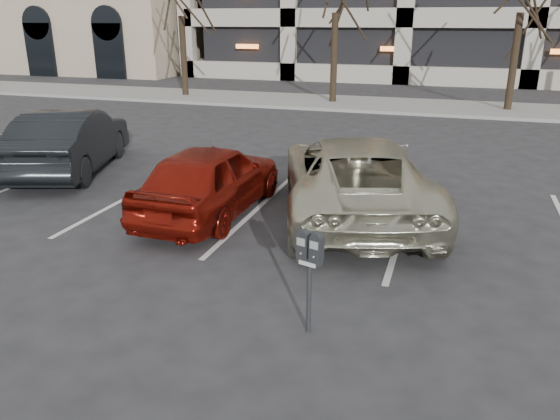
{
  "coord_description": "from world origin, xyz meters",
  "views": [
    {
      "loc": [
        2.09,
        -7.19,
        3.52
      ],
      "look_at": [
        0.03,
        -0.8,
        1.14
      ],
      "focal_mm": 35.0,
      "sensor_mm": 36.0,
      "label": 1
    }
  ],
  "objects_px": {
    "parking_meter": "(310,258)",
    "suv_silver": "(355,176)",
    "car_red": "(210,179)",
    "car_dark": "(70,141)"
  },
  "relations": [
    {
      "from": "car_red",
      "to": "parking_meter",
      "type": "bearing_deg",
      "value": 130.25
    },
    {
      "from": "suv_silver",
      "to": "car_red",
      "type": "bearing_deg",
      "value": -0.89
    },
    {
      "from": "suv_silver",
      "to": "car_dark",
      "type": "bearing_deg",
      "value": -25.04
    },
    {
      "from": "parking_meter",
      "to": "suv_silver",
      "type": "bearing_deg",
      "value": 110.2
    },
    {
      "from": "parking_meter",
      "to": "car_red",
      "type": "xyz_separation_m",
      "value": [
        -2.83,
        3.45,
        -0.28
      ]
    },
    {
      "from": "suv_silver",
      "to": "car_dark",
      "type": "xyz_separation_m",
      "value": [
        -7.01,
        0.99,
        0.0
      ]
    },
    {
      "from": "car_red",
      "to": "car_dark",
      "type": "distance_m",
      "value": 4.76
    },
    {
      "from": "parking_meter",
      "to": "suv_silver",
      "type": "height_order",
      "value": "suv_silver"
    },
    {
      "from": "suv_silver",
      "to": "car_red",
      "type": "distance_m",
      "value": 2.68
    },
    {
      "from": "car_red",
      "to": "car_dark",
      "type": "xyz_separation_m",
      "value": [
        -4.44,
        1.73,
        0.07
      ]
    }
  ]
}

